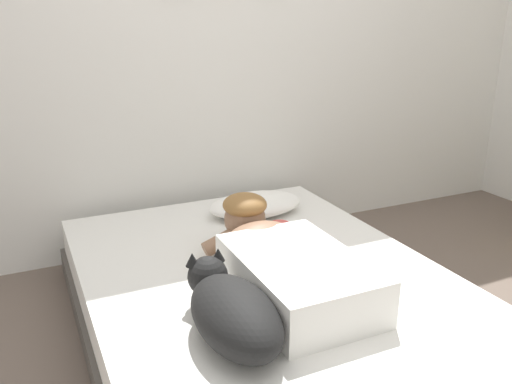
# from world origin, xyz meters

# --- Properties ---
(ground_plane) EXTENTS (12.76, 12.76, 0.00)m
(ground_plane) POSITION_xyz_m (0.00, 0.00, 0.00)
(ground_plane) COLOR #66564C
(back_wall) EXTENTS (4.38, 0.12, 2.50)m
(back_wall) POSITION_xyz_m (-0.00, 1.45, 1.25)
(back_wall) COLOR silver
(back_wall) RESTS_ON ground
(bed) EXTENTS (1.48, 2.01, 0.30)m
(bed) POSITION_xyz_m (-0.27, 0.31, 0.15)
(bed) COLOR #4C4742
(bed) RESTS_ON ground
(pillow) EXTENTS (0.52, 0.32, 0.11)m
(pillow) POSITION_xyz_m (-0.02, 0.95, 0.36)
(pillow) COLOR white
(pillow) RESTS_ON bed
(person_lying) EXTENTS (0.43, 0.92, 0.27)m
(person_lying) POSITION_xyz_m (-0.25, 0.19, 0.41)
(person_lying) COLOR white
(person_lying) RESTS_ON bed
(dog) EXTENTS (0.26, 0.57, 0.21)m
(dog) POSITION_xyz_m (-0.58, -0.07, 0.40)
(dog) COLOR black
(dog) RESTS_ON bed
(coffee_cup) EXTENTS (0.12, 0.09, 0.07)m
(coffee_cup) POSITION_xyz_m (-0.04, 0.61, 0.34)
(coffee_cup) COLOR #D84C47
(coffee_cup) RESTS_ON bed
(cell_phone) EXTENTS (0.07, 0.14, 0.01)m
(cell_phone) POSITION_xyz_m (-0.45, 0.21, 0.31)
(cell_phone) COLOR black
(cell_phone) RESTS_ON bed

